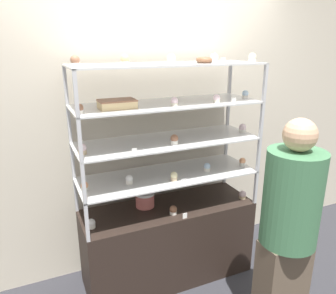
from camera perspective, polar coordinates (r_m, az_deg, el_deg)
The scene contains 36 objects.
ground_plane at distance 3.15m, azimuth 0.00°, elevation -21.28°, with size 20.00×20.00×0.00m, color #2D2D33.
back_wall at distance 2.89m, azimuth -3.15°, elevation 4.04°, with size 8.00×0.05×2.60m.
display_base at distance 2.95m, azimuth 0.00°, elevation -16.16°, with size 1.43×0.50×0.68m.
display_riser_lower at distance 2.66m, azimuth 0.00°, elevation -5.11°, with size 1.43×0.50×0.29m.
display_riser_middle at distance 2.56m, azimuth 0.00°, elevation 0.89°, with size 1.43×0.50×0.29m.
display_riser_upper at distance 2.49m, azimuth 0.00°, elevation 7.31°, with size 1.43×0.50×0.29m.
display_riser_top at distance 2.46m, azimuth 0.00°, elevation 13.99°, with size 1.43×0.50×0.29m.
layer_cake_centerpiece at distance 2.76m, azimuth -4.04°, elevation -9.03°, with size 0.16×0.16×0.13m.
sheet_cake_frosted at distance 2.31m, azimuth -8.87°, elevation 7.43°, with size 0.25×0.16×0.06m.
cupcake_0 at distance 2.54m, azimuth -13.22°, elevation -12.87°, with size 0.06×0.06×0.07m.
cupcake_1 at distance 2.66m, azimuth 0.92°, elevation -10.92°, with size 0.06×0.06×0.07m.
cupcake_2 at distance 2.97m, azimuth 12.86°, elevation -8.13°, with size 0.06×0.06×0.07m.
price_tag_0 at distance 2.60m, azimuth 2.97°, elevation -11.87°, with size 0.04×0.00×0.04m.
cupcake_3 at distance 2.43m, azimuth -14.33°, elevation -6.67°, with size 0.05×0.05×0.07m.
cupcake_4 at distance 2.49m, azimuth -6.78°, elevation -5.66°, with size 0.05×0.05×0.07m.
cupcake_5 at distance 2.53m, azimuth 1.05°, elevation -5.12°, with size 0.05×0.05×0.07m.
cupcake_6 at distance 2.73m, azimuth 6.82°, elevation -3.51°, with size 0.05×0.05×0.07m.
cupcake_7 at distance 2.90m, azimuth 12.83°, elevation -2.53°, with size 0.05×0.05×0.07m.
price_tag_1 at distance 2.47m, azimuth 2.77°, elevation -6.06°, with size 0.04×0.00×0.04m.
cupcake_8 at distance 2.29m, azimuth -14.72°, elevation -0.37°, with size 0.06×0.06×0.07m.
cupcake_9 at distance 2.44m, azimuth 1.05°, elevation 1.31°, with size 0.06×0.06×0.07m.
cupcake_10 at distance 2.84m, azimuth 12.85°, elevation 3.20°, with size 0.06×0.06×0.07m.
price_tag_2 at distance 2.23m, azimuth -5.88°, elevation -0.77°, with size 0.04×0.00×0.04m.
cupcake_11 at distance 2.18m, azimuth -15.17°, elevation 6.42°, with size 0.05×0.05×0.06m.
cupcake_12 at distance 2.37m, azimuth 1.14°, elevation 7.88°, with size 0.05×0.05×0.06m.
cupcake_13 at distance 2.52m, azimuth 8.47°, elevation 8.31°, with size 0.05×0.05×0.06m.
cupcake_14 at distance 2.79m, azimuth 13.31°, elevation 8.91°, with size 0.05×0.05×0.06m.
price_tag_3 at distance 2.50m, azimuth 11.38°, elevation 7.89°, with size 0.04×0.00×0.04m.
cupcake_15 at distance 2.19m, azimuth -15.88°, elevation 14.17°, with size 0.06×0.06×0.07m.
cupcake_16 at distance 2.30m, azimuth -7.53°, elevation 14.80°, with size 0.06×0.06×0.07m.
cupcake_17 at distance 2.40m, azimuth 0.61°, elevation 15.06°, with size 0.06×0.06×0.07m.
cupcake_18 at distance 2.54m, azimuth 8.04°, elevation 15.04°, with size 0.06×0.06×0.07m.
cupcake_19 at distance 2.69m, azimuth 14.46°, elevation 14.81°, with size 0.06×0.06×0.07m.
price_tag_4 at distance 2.41m, azimuth 9.56°, elevation 14.59°, with size 0.04×0.00×0.04m.
donut_glazed at distance 2.55m, azimuth 6.37°, elevation 14.84°, with size 0.13×0.13×0.04m.
customer_figure at distance 2.34m, azimuth 20.23°, elevation -12.91°, with size 0.36×0.36×1.56m.
Camera 1 is at (-0.99, -2.24, 1.98)m, focal length 35.00 mm.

